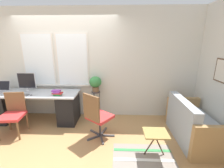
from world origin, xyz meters
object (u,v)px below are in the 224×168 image
object	(u,v)px
keyboard	(21,95)
folding_stool	(156,135)
couch_loveseat	(193,126)
potted_plant	(95,83)
mouse	(31,95)
desk_chair_wooden	(13,113)
plant_stand	(96,96)
book_stack	(57,93)
laptop	(2,90)
office_chair_swivel	(97,116)
monitor	(27,81)

from	to	relation	value
keyboard	folding_stool	world-z (taller)	keyboard
couch_loveseat	potted_plant	xyz separation A→B (m)	(-2.04, 0.81, 0.65)
mouse	folding_stool	size ratio (longest dim) A/B	0.14
desk_chair_wooden	plant_stand	distance (m)	1.80
couch_loveseat	plant_stand	bearing A→B (deg)	68.37
book_stack	plant_stand	distance (m)	0.92
book_stack	laptop	bearing A→B (deg)	172.85
book_stack	mouse	bearing A→B (deg)	-174.58
office_chair_swivel	potted_plant	world-z (taller)	potted_plant
book_stack	potted_plant	xyz separation A→B (m)	(0.82, 0.36, 0.14)
keyboard	folding_stool	xyz separation A→B (m)	(2.83, -0.90, -0.35)
book_stack	folding_stool	world-z (taller)	book_stack
office_chair_swivel	folding_stool	size ratio (longest dim) A/B	2.18
book_stack	office_chair_swivel	world-z (taller)	office_chair_swivel
monitor	keyboard	world-z (taller)	monitor
mouse	folding_stool	xyz separation A→B (m)	(2.58, -0.87, -0.36)
keyboard	potted_plant	size ratio (longest dim) A/B	0.87
monitor	desk_chair_wooden	size ratio (longest dim) A/B	0.52
mouse	book_stack	size ratio (longest dim) A/B	0.28
laptop	couch_loveseat	xyz separation A→B (m)	(4.28, -0.62, -0.50)
keyboard	office_chair_swivel	size ratio (longest dim) A/B	0.34
mouse	book_stack	xyz separation A→B (m)	(0.57, 0.05, 0.04)
office_chair_swivel	folding_stool	xyz separation A→B (m)	(1.04, -0.44, -0.10)
keyboard	mouse	distance (m)	0.25
monitor	office_chair_swivel	xyz separation A→B (m)	(1.80, -0.77, -0.48)
desk_chair_wooden	potted_plant	xyz separation A→B (m)	(1.64, 0.74, 0.47)
office_chair_swivel	folding_stool	distance (m)	1.14
couch_loveseat	plant_stand	xyz separation A→B (m)	(-2.04, 0.81, 0.31)
couch_loveseat	monitor	bearing A→B (deg)	78.90
book_stack	folding_stool	distance (m)	2.25
monitor	mouse	bearing A→B (deg)	-51.40
mouse	desk_chair_wooden	size ratio (longest dim) A/B	0.07
office_chair_swivel	potted_plant	distance (m)	0.97
book_stack	office_chair_swivel	distance (m)	1.12
keyboard	potted_plant	distance (m)	1.70
mouse	potted_plant	size ratio (longest dim) A/B	0.17
mouse	office_chair_swivel	xyz separation A→B (m)	(1.53, -0.43, -0.25)
laptop	plant_stand	xyz separation A→B (m)	(2.24, 0.19, -0.19)
book_stack	potted_plant	size ratio (longest dim) A/B	0.61
laptop	folding_stool	size ratio (longest dim) A/B	0.74
plant_stand	mouse	bearing A→B (deg)	-163.28
mouse	folding_stool	world-z (taller)	mouse
desk_chair_wooden	couch_loveseat	xyz separation A→B (m)	(3.68, -0.07, -0.17)
desk_chair_wooden	office_chair_swivel	xyz separation A→B (m)	(1.78, -0.12, 0.03)
office_chair_swivel	potted_plant	size ratio (longest dim) A/B	2.56
desk_chair_wooden	potted_plant	bearing A→B (deg)	17.48
desk_chair_wooden	potted_plant	world-z (taller)	potted_plant
folding_stool	keyboard	bearing A→B (deg)	162.35
mouse	plant_stand	world-z (taller)	mouse
book_stack	plant_stand	xyz separation A→B (m)	(0.82, 0.36, -0.20)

